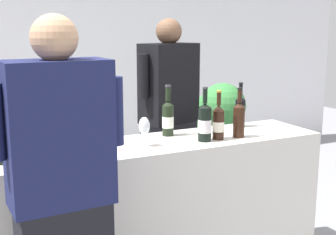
% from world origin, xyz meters
% --- Properties ---
extents(wall_back, '(8.00, 0.10, 2.80)m').
position_xyz_m(wall_back, '(0.00, 2.60, 1.40)').
color(wall_back, white).
rests_on(wall_back, ground_plane).
extents(counter, '(2.34, 0.51, 0.94)m').
position_xyz_m(counter, '(0.00, 0.00, 0.47)').
color(counter, beige).
rests_on(counter, ground_plane).
extents(wine_bottle_0, '(0.07, 0.07, 0.32)m').
position_xyz_m(wine_bottle_0, '(0.79, 0.15, 1.05)').
color(wine_bottle_0, black).
rests_on(wine_bottle_0, counter).
extents(wine_bottle_1, '(0.08, 0.08, 0.33)m').
position_xyz_m(wine_bottle_1, '(0.22, 0.13, 1.06)').
color(wine_bottle_1, black).
rests_on(wine_bottle_1, counter).
extents(wine_bottle_2, '(0.08, 0.08, 0.33)m').
position_xyz_m(wine_bottle_2, '(-0.82, -0.05, 1.06)').
color(wine_bottle_2, black).
rests_on(wine_bottle_2, counter).
extents(wine_bottle_3, '(0.08, 0.08, 0.34)m').
position_xyz_m(wine_bottle_3, '(0.36, -0.10, 1.06)').
color(wine_bottle_3, black).
rests_on(wine_bottle_3, counter).
extents(wine_bottle_4, '(0.07, 0.07, 0.32)m').
position_xyz_m(wine_bottle_4, '(0.61, -0.11, 1.06)').
color(wine_bottle_4, black).
rests_on(wine_bottle_4, counter).
extents(wine_bottle_5, '(0.07, 0.07, 0.31)m').
position_xyz_m(wine_bottle_5, '(0.46, -0.09, 1.05)').
color(wine_bottle_5, black).
rests_on(wine_bottle_5, counter).
extents(wine_glass, '(0.08, 0.08, 0.18)m').
position_xyz_m(wine_glass, '(-0.03, -0.05, 1.05)').
color(wine_glass, silver).
rests_on(wine_glass, counter).
extents(person_server, '(0.56, 0.35, 1.70)m').
position_xyz_m(person_server, '(0.43, 0.57, 0.83)').
color(person_server, black).
rests_on(person_server, ground_plane).
extents(person_guest, '(0.60, 0.26, 1.69)m').
position_xyz_m(person_guest, '(-0.64, -0.54, 0.82)').
color(person_guest, black).
rests_on(person_guest, ground_plane).
extents(potted_shrub, '(0.55, 0.55, 1.12)m').
position_xyz_m(potted_shrub, '(1.25, 1.17, 0.73)').
color(potted_shrub, brown).
rests_on(potted_shrub, ground_plane).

